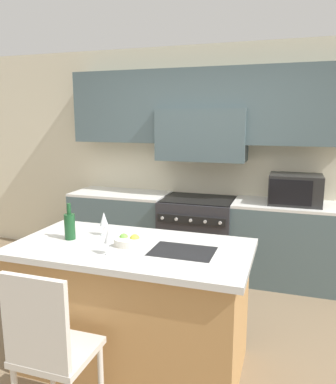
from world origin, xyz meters
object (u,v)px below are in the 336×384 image
object	(u,v)px
island_chair	(49,346)
wine_glass_near	(109,236)
range_stove	(198,236)
fruit_bowl	(129,240)
wine_glass_far	(104,220)
microwave	(295,189)
wine_bottle	(70,226)

from	to	relation	value
island_chair	wine_glass_near	world-z (taller)	wine_glass_near
range_stove	fruit_bowl	xyz separation A→B (m)	(-0.08, -1.82, 0.51)
wine_glass_far	fruit_bowl	size ratio (longest dim) A/B	0.81
fruit_bowl	microwave	bearing A→B (deg)	58.03
microwave	wine_glass_near	bearing A→B (deg)	-120.02
wine_bottle	wine_glass_near	bearing A→B (deg)	-25.03
wine_bottle	wine_glass_far	size ratio (longest dim) A/B	1.50
wine_bottle	fruit_bowl	distance (m)	0.48
island_chair	wine_bottle	world-z (taller)	wine_bottle
range_stove	microwave	size ratio (longest dim) A/B	1.66
island_chair	fruit_bowl	bearing A→B (deg)	79.61
microwave	island_chair	size ratio (longest dim) A/B	0.53
range_stove	wine_glass_far	world-z (taller)	wine_glass_far
island_chair	wine_glass_near	size ratio (longest dim) A/B	5.64
microwave	wine_bottle	bearing A→B (deg)	-131.04
range_stove	wine_glass_far	size ratio (longest dim) A/B	4.94
wine_bottle	wine_glass_near	world-z (taller)	wine_bottle
microwave	fruit_bowl	distance (m)	2.17
wine_glass_near	fruit_bowl	xyz separation A→B (m)	(0.05, 0.23, -0.10)
range_stove	wine_glass_far	bearing A→B (deg)	-101.78
range_stove	microwave	distance (m)	1.24
fruit_bowl	island_chair	bearing A→B (deg)	-100.39
island_chair	wine_bottle	xyz separation A→B (m)	(-0.33, 0.77, 0.46)
island_chair	wine_bottle	distance (m)	0.95
range_stove	island_chair	xyz separation A→B (m)	(-0.22, -2.62, 0.13)
range_stove	wine_glass_near	size ratio (longest dim) A/B	4.94
fruit_bowl	wine_bottle	bearing A→B (deg)	-176.71
island_chair	wine_glass_far	xyz separation A→B (m)	(-0.13, 0.94, 0.48)
island_chair	wine_glass_near	bearing A→B (deg)	80.07
island_chair	wine_bottle	size ratio (longest dim) A/B	3.76
range_stove	wine_glass_near	world-z (taller)	wine_glass_near
range_stove	microwave	world-z (taller)	microwave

